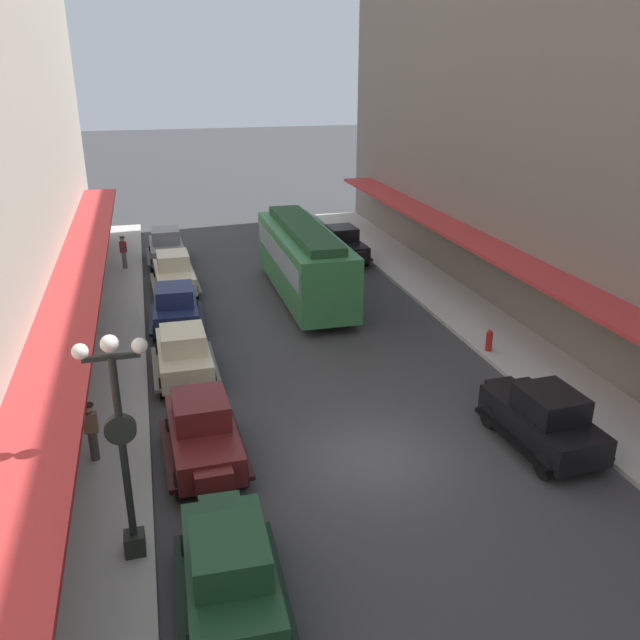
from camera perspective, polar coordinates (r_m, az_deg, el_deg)
ground_plane at (r=18.58m, az=4.85°, el=-11.77°), size 200.00×200.00×0.00m
sidewalk_left at (r=17.84m, az=-19.30°, el=-14.36°), size 3.00×60.00×0.15m
sidewalk_right at (r=21.95m, az=23.84°, el=-7.91°), size 3.00×60.00×0.15m
parked_car_0 at (r=22.93m, az=-11.75°, el=-2.74°), size 2.16×4.27×1.84m
parked_car_1 at (r=13.83m, az=-7.83°, el=-20.55°), size 2.23×4.29×1.84m
parked_car_2 at (r=36.53m, az=-13.18°, el=6.24°), size 2.18×4.27×1.84m
parked_car_3 at (r=27.34m, az=-12.42°, el=1.22°), size 2.29×4.31×1.84m
parked_car_4 at (r=18.15m, az=-10.14°, el=-9.44°), size 2.24×4.30×1.84m
parked_car_5 at (r=19.52m, az=18.79°, el=-7.98°), size 2.30×4.32×1.84m
parked_car_6 at (r=31.75m, az=-12.54°, el=4.03°), size 2.23×4.29×1.84m
parked_car_7 at (r=36.11m, az=2.02°, el=6.62°), size 2.27×4.31×1.84m
streetcar at (r=29.83m, az=-1.39°, el=5.35°), size 2.54×9.60×3.46m
lamp_post_with_clock at (r=14.17m, az=-16.81°, el=-9.97°), size 1.42×0.44×5.16m
fire_hydrant at (r=25.15m, az=14.46°, el=-1.72°), size 0.24×0.24×0.82m
pedestrian_0 at (r=18.73m, az=-19.19°, el=-9.10°), size 0.36×0.28×1.67m
pedestrian_1 at (r=35.70m, az=-16.67°, el=5.67°), size 0.36×0.28×1.67m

